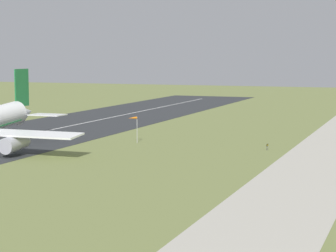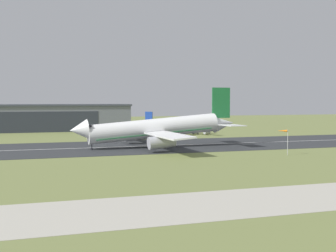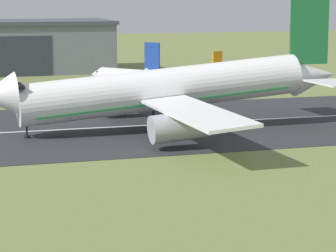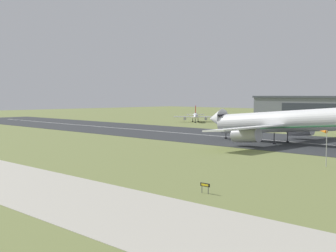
{
  "view_description": "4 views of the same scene",
  "coord_description": "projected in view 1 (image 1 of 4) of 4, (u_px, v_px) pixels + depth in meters",
  "views": [
    {
      "loc": [
        -134.35,
        16.26,
        22.42
      ],
      "look_at": [
        -4.76,
        65.18,
        7.27
      ],
      "focal_mm": 70.0,
      "sensor_mm": 36.0,
      "label": 1
    },
    {
      "loc": [
        -52.48,
        -24.96,
        14.58
      ],
      "look_at": [
        -21.6,
        66.07,
        9.3
      ],
      "focal_mm": 50.0,
      "sensor_mm": 36.0,
      "label": 2
    },
    {
      "loc": [
        -43.08,
        5.99,
        19.32
      ],
      "look_at": [
        -19.69,
        80.5,
        6.26
      ],
      "focal_mm": 85.0,
      "sensor_mm": 36.0,
      "label": 3
    },
    {
      "loc": [
        57.46,
        0.85,
        13.3
      ],
      "look_at": [
        -21.27,
        79.17,
        5.85
      ],
      "focal_mm": 50.0,
      "sensor_mm": 36.0,
      "label": 4
    }
  ],
  "objects": [
    {
      "name": "windsock_pole",
      "position": [
        133.0,
        120.0,
        165.26
      ],
      "size": [
        2.39,
        1.89,
        6.79
      ],
      "color": "#B7B7BC",
      "rests_on": "ground_plane"
    },
    {
      "name": "runway_sign",
      "position": [
        267.0,
        146.0,
        154.2
      ],
      "size": [
        1.6,
        0.13,
        1.41
      ],
      "color": "#4C4C51",
      "rests_on": "ground_plane"
    },
    {
      "name": "taxiway_road",
      "position": [
        317.0,
        165.0,
        133.75
      ],
      "size": [
        305.14,
        17.38,
        0.05
      ],
      "primitive_type": "cube",
      "color": "#B2AD9E",
      "rests_on": "ground_plane"
    },
    {
      "name": "ground_plane",
      "position": [
        203.0,
        158.0,
        142.29
      ],
      "size": [
        646.85,
        646.85,
        0.0
      ],
      "primitive_type": "plane",
      "color": "olive"
    }
  ]
}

